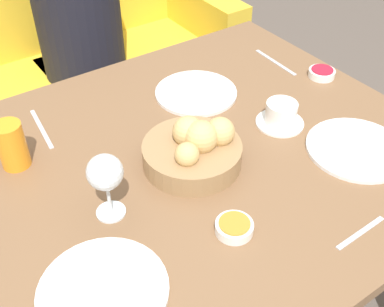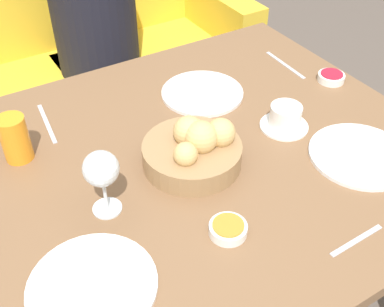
{
  "view_description": "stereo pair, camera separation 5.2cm",
  "coord_description": "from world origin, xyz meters",
  "px_view_note": "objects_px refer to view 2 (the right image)",
  "views": [
    {
      "loc": [
        -0.5,
        -0.74,
        1.52
      ],
      "look_at": [
        -0.01,
        -0.02,
        0.79
      ],
      "focal_mm": 45.0,
      "sensor_mm": 36.0,
      "label": 1
    },
    {
      "loc": [
        -0.46,
        -0.77,
        1.52
      ],
      "look_at": [
        -0.01,
        -0.02,
        0.79
      ],
      "focal_mm": 45.0,
      "sensor_mm": 36.0,
      "label": 2
    }
  ],
  "objects_px": {
    "plate_near_right": "(360,155)",
    "knife_silver": "(285,65)",
    "juice_glass": "(15,139)",
    "coffee_cup": "(285,118)",
    "wine_glass": "(101,171)",
    "seated_person": "(100,55)",
    "plate_far_center": "(202,93)",
    "jam_bowl_berry": "(331,77)",
    "spoon_coffee": "(356,240)",
    "couch": "(83,78)",
    "plate_near_left": "(92,286)",
    "fork_silver": "(47,123)",
    "bread_basket": "(195,149)",
    "jam_bowl_honey": "(228,229)"
  },
  "relations": [
    {
      "from": "couch",
      "to": "juice_glass",
      "type": "relative_size",
      "value": 13.18
    },
    {
      "from": "coffee_cup",
      "to": "jam_bowl_honey",
      "type": "relative_size",
      "value": 1.6
    },
    {
      "from": "bread_basket",
      "to": "wine_glass",
      "type": "relative_size",
      "value": 1.52
    },
    {
      "from": "plate_near_left",
      "to": "juice_glass",
      "type": "bearing_deg",
      "value": 91.15
    },
    {
      "from": "jam_bowl_honey",
      "to": "plate_near_left",
      "type": "bearing_deg",
      "value": 175.64
    },
    {
      "from": "seated_person",
      "to": "plate_far_center",
      "type": "xyz_separation_m",
      "value": [
        0.01,
        -0.83,
        0.26
      ]
    },
    {
      "from": "knife_silver",
      "to": "juice_glass",
      "type": "bearing_deg",
      "value": -179.08
    },
    {
      "from": "wine_glass",
      "to": "jam_bowl_honey",
      "type": "xyz_separation_m",
      "value": [
        0.19,
        -0.19,
        -0.1
      ]
    },
    {
      "from": "wine_glass",
      "to": "knife_silver",
      "type": "relative_size",
      "value": 0.83
    },
    {
      "from": "juice_glass",
      "to": "jam_bowl_berry",
      "type": "bearing_deg",
      "value": -8.22
    },
    {
      "from": "wine_glass",
      "to": "spoon_coffee",
      "type": "relative_size",
      "value": 1.1
    },
    {
      "from": "seated_person",
      "to": "bread_basket",
      "type": "distance_m",
      "value": 1.13
    },
    {
      "from": "juice_glass",
      "to": "coffee_cup",
      "type": "relative_size",
      "value": 0.91
    },
    {
      "from": "spoon_coffee",
      "to": "couch",
      "type": "bearing_deg",
      "value": 91.03
    },
    {
      "from": "plate_near_right",
      "to": "knife_silver",
      "type": "bearing_deg",
      "value": 73.38
    },
    {
      "from": "juice_glass",
      "to": "spoon_coffee",
      "type": "bearing_deg",
      "value": -50.38
    },
    {
      "from": "bread_basket",
      "to": "plate_far_center",
      "type": "distance_m",
      "value": 0.3
    },
    {
      "from": "plate_near_right",
      "to": "spoon_coffee",
      "type": "xyz_separation_m",
      "value": [
        -0.2,
        -0.19,
        -0.0
      ]
    },
    {
      "from": "wine_glass",
      "to": "coffee_cup",
      "type": "relative_size",
      "value": 1.22
    },
    {
      "from": "couch",
      "to": "bread_basket",
      "type": "distance_m",
      "value": 1.32
    },
    {
      "from": "plate_near_left",
      "to": "spoon_coffee",
      "type": "bearing_deg",
      "value": -19.27
    },
    {
      "from": "plate_near_left",
      "to": "fork_silver",
      "type": "height_order",
      "value": "plate_near_left"
    },
    {
      "from": "jam_bowl_berry",
      "to": "seated_person",
      "type": "bearing_deg",
      "value": 111.27
    },
    {
      "from": "coffee_cup",
      "to": "fork_silver",
      "type": "bearing_deg",
      "value": 147.47
    },
    {
      "from": "plate_far_center",
      "to": "coffee_cup",
      "type": "bearing_deg",
      "value": -67.61
    },
    {
      "from": "spoon_coffee",
      "to": "plate_near_right",
      "type": "bearing_deg",
      "value": 42.44
    },
    {
      "from": "couch",
      "to": "bread_basket",
      "type": "height_order",
      "value": "couch"
    },
    {
      "from": "juice_glass",
      "to": "wine_glass",
      "type": "relative_size",
      "value": 0.75
    },
    {
      "from": "plate_far_center",
      "to": "fork_silver",
      "type": "distance_m",
      "value": 0.44
    },
    {
      "from": "plate_near_left",
      "to": "wine_glass",
      "type": "xyz_separation_m",
      "value": [
        0.1,
        0.17,
        0.11
      ]
    },
    {
      "from": "plate_far_center",
      "to": "coffee_cup",
      "type": "relative_size",
      "value": 1.85
    },
    {
      "from": "spoon_coffee",
      "to": "bread_basket",
      "type": "bearing_deg",
      "value": 112.28
    },
    {
      "from": "plate_near_left",
      "to": "fork_silver",
      "type": "distance_m",
      "value": 0.55
    },
    {
      "from": "plate_near_left",
      "to": "knife_silver",
      "type": "bearing_deg",
      "value": 28.5
    },
    {
      "from": "couch",
      "to": "coffee_cup",
      "type": "relative_size",
      "value": 12.03
    },
    {
      "from": "couch",
      "to": "wine_glass",
      "type": "xyz_separation_m",
      "value": [
        -0.37,
        -1.26,
        0.55
      ]
    },
    {
      "from": "fork_silver",
      "to": "wine_glass",
      "type": "bearing_deg",
      "value": -88.08
    },
    {
      "from": "bread_basket",
      "to": "plate_far_center",
      "type": "bearing_deg",
      "value": 54.31
    },
    {
      "from": "jam_bowl_berry",
      "to": "fork_silver",
      "type": "distance_m",
      "value": 0.83
    },
    {
      "from": "coffee_cup",
      "to": "jam_bowl_berry",
      "type": "height_order",
      "value": "coffee_cup"
    },
    {
      "from": "plate_near_left",
      "to": "knife_silver",
      "type": "xyz_separation_m",
      "value": [
        0.83,
        0.45,
        -0.0
      ]
    },
    {
      "from": "seated_person",
      "to": "plate_far_center",
      "type": "relative_size",
      "value": 5.04
    },
    {
      "from": "juice_glass",
      "to": "coffee_cup",
      "type": "distance_m",
      "value": 0.67
    },
    {
      "from": "seated_person",
      "to": "plate_far_center",
      "type": "height_order",
      "value": "seated_person"
    },
    {
      "from": "plate_near_right",
      "to": "knife_silver",
      "type": "relative_size",
      "value": 1.32
    },
    {
      "from": "jam_bowl_berry",
      "to": "juice_glass",
      "type": "bearing_deg",
      "value": 171.78
    },
    {
      "from": "fork_silver",
      "to": "spoon_coffee",
      "type": "bearing_deg",
      "value": -60.25
    },
    {
      "from": "juice_glass",
      "to": "knife_silver",
      "type": "height_order",
      "value": "juice_glass"
    },
    {
      "from": "seated_person",
      "to": "spoon_coffee",
      "type": "xyz_separation_m",
      "value": [
        -0.02,
        -1.45,
        0.26
      ]
    },
    {
      "from": "bread_basket",
      "to": "knife_silver",
      "type": "relative_size",
      "value": 1.26
    }
  ]
}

